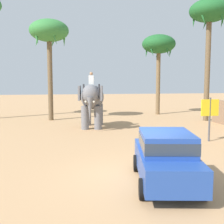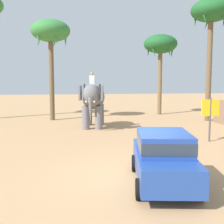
{
  "view_description": "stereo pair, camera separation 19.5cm",
  "coord_description": "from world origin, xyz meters",
  "px_view_note": "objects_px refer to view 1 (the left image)",
  "views": [
    {
      "loc": [
        -2.6,
        -9.35,
        3.32
      ],
      "look_at": [
        0.02,
        6.09,
        1.6
      ],
      "focal_mm": 46.27,
      "sensor_mm": 36.0,
      "label": 1
    },
    {
      "loc": [
        -2.4,
        -9.38,
        3.32
      ],
      "look_at": [
        0.02,
        6.09,
        1.6
      ],
      "focal_mm": 46.27,
      "sensor_mm": 36.0,
      "label": 2
    }
  ],
  "objects_px": {
    "car_sedan_foreground": "(166,156)",
    "palm_tree_near_hut": "(209,15)",
    "palm_tree_far_back": "(49,34)",
    "palm_tree_behind_elephant": "(159,46)",
    "signboard_yellow": "(210,111)",
    "elephant_with_mahout": "(92,100)"
  },
  "relations": [
    {
      "from": "elephant_with_mahout",
      "to": "signboard_yellow",
      "type": "height_order",
      "value": "elephant_with_mahout"
    },
    {
      "from": "palm_tree_far_back",
      "to": "signboard_yellow",
      "type": "distance_m",
      "value": 14.49
    },
    {
      "from": "signboard_yellow",
      "to": "palm_tree_near_hut",
      "type": "bearing_deg",
      "value": 63.6
    },
    {
      "from": "elephant_with_mahout",
      "to": "palm_tree_near_hut",
      "type": "xyz_separation_m",
      "value": [
        9.65,
        2.08,
        6.5
      ]
    },
    {
      "from": "elephant_with_mahout",
      "to": "palm_tree_near_hut",
      "type": "relative_size",
      "value": 0.41
    },
    {
      "from": "palm_tree_far_back",
      "to": "signboard_yellow",
      "type": "xyz_separation_m",
      "value": [
        8.89,
        -10.08,
        -5.42
      ]
    },
    {
      "from": "car_sedan_foreground",
      "to": "palm_tree_behind_elephant",
      "type": "height_order",
      "value": "palm_tree_behind_elephant"
    },
    {
      "from": "car_sedan_foreground",
      "to": "palm_tree_near_hut",
      "type": "xyz_separation_m",
      "value": [
        8.44,
        13.52,
        7.56
      ]
    },
    {
      "from": "signboard_yellow",
      "to": "elephant_with_mahout",
      "type": "bearing_deg",
      "value": 136.48
    },
    {
      "from": "palm_tree_near_hut",
      "to": "car_sedan_foreground",
      "type": "bearing_deg",
      "value": -121.98
    },
    {
      "from": "palm_tree_far_back",
      "to": "palm_tree_behind_elephant",
      "type": "bearing_deg",
      "value": 13.96
    },
    {
      "from": "elephant_with_mahout",
      "to": "palm_tree_near_hut",
      "type": "height_order",
      "value": "palm_tree_near_hut"
    },
    {
      "from": "palm_tree_near_hut",
      "to": "palm_tree_far_back",
      "type": "distance_m",
      "value": 12.99
    },
    {
      "from": "palm_tree_behind_elephant",
      "to": "signboard_yellow",
      "type": "relative_size",
      "value": 3.2
    },
    {
      "from": "elephant_with_mahout",
      "to": "palm_tree_far_back",
      "type": "height_order",
      "value": "palm_tree_far_back"
    },
    {
      "from": "palm_tree_far_back",
      "to": "signboard_yellow",
      "type": "height_order",
      "value": "palm_tree_far_back"
    },
    {
      "from": "signboard_yellow",
      "to": "palm_tree_far_back",
      "type": "bearing_deg",
      "value": 131.41
    },
    {
      "from": "palm_tree_behind_elephant",
      "to": "palm_tree_far_back",
      "type": "distance_m",
      "value": 10.5
    },
    {
      "from": "palm_tree_near_hut",
      "to": "signboard_yellow",
      "type": "xyz_separation_m",
      "value": [
        -3.8,
        -7.64,
        -6.8
      ]
    },
    {
      "from": "elephant_with_mahout",
      "to": "palm_tree_behind_elephant",
      "type": "bearing_deg",
      "value": 44.57
    },
    {
      "from": "elephant_with_mahout",
      "to": "palm_tree_behind_elephant",
      "type": "distance_m",
      "value": 11.04
    },
    {
      "from": "palm_tree_behind_elephant",
      "to": "palm_tree_near_hut",
      "type": "relative_size",
      "value": 0.79
    }
  ]
}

